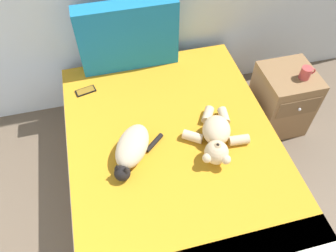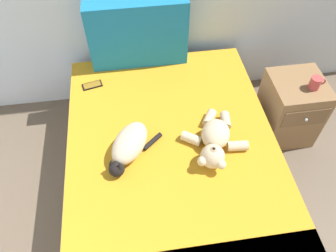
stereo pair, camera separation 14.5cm
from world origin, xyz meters
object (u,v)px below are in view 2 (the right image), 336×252
nightstand (290,109)px  mug (316,83)px  bed (173,167)px  cell_phone (92,85)px  cat (129,146)px  patterned_cushion (138,34)px  teddy_bear (215,141)px

nightstand → mug: size_ratio=4.76×
bed → mug: mug is taller
bed → cell_phone: size_ratio=12.23×
cat → cell_phone: (-0.24, 0.66, -0.07)m
bed → cat: (-0.29, -0.01, 0.33)m
mug → bed: bearing=-163.4°
patterned_cushion → nightstand: bearing=-23.3°
cell_phone → nightstand: nightstand is taller
patterned_cushion → teddy_bear: 1.03m
nightstand → teddy_bear: bearing=-150.4°
teddy_bear → mug: (0.83, 0.37, 0.05)m
teddy_bear → cell_phone: (-0.79, 0.70, -0.06)m
teddy_bear → mug: size_ratio=4.26×
bed → mug: size_ratio=16.37×
bed → cat: bearing=-178.8°
patterned_cushion → mug: bearing=-24.4°
patterned_cushion → nightstand: 1.35m
teddy_bear → nightstand: 0.92m
bed → cell_phone: cell_phone is taller
cat → nightstand: bearing=16.6°
mug → cell_phone: bearing=168.5°
teddy_bear → nightstand: bearing=29.6°
nightstand → cell_phone: bearing=170.1°
patterned_cushion → nightstand: patterned_cushion is taller
nightstand → patterned_cushion: bearing=156.7°
nightstand → mug: bearing=-40.1°
cell_phone → cat: bearing=-70.0°
teddy_bear → mug: 0.91m
patterned_cushion → cat: (-0.15, -0.89, -0.20)m
bed → cell_phone: (-0.53, 0.65, 0.26)m
cat → cell_phone: bearing=110.0°
bed → cell_phone: 0.88m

